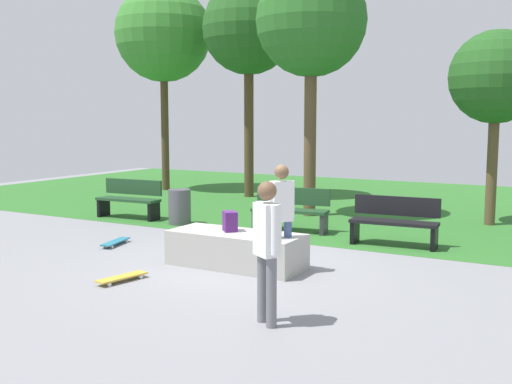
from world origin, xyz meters
TOP-DOWN VIEW (x-y plane):
  - ground_plane at (0.00, 0.00)m, footprint 28.00×28.00m
  - grass_lawn at (0.00, 7.90)m, footprint 26.60×12.19m
  - concrete_ledge at (-0.03, -0.30)m, footprint 2.18×0.89m
  - backpack_on_ledge at (-0.17, -0.26)m, footprint 0.34×0.34m
  - skater_performing_trick at (1.70, -2.48)m, footprint 0.38×0.34m
  - skater_watching at (0.80, -0.33)m, footprint 0.36×0.37m
  - skateboard_by_ledge at (-1.01, -1.89)m, footprint 0.36×0.82m
  - skateboard_spare at (-2.85, 0.00)m, footprint 0.38×0.82m
  - park_bench_by_oak at (-4.69, 2.53)m, footprint 1.63×0.57m
  - park_bench_far_left at (1.72, 2.51)m, footprint 1.63×0.58m
  - park_bench_far_right at (-0.60, 2.87)m, footprint 1.65×0.69m
  - tree_leaning_ash at (2.92, 5.74)m, footprint 2.02×2.02m
  - tree_tall_oak at (-4.19, 7.34)m, footprint 2.73×2.73m
  - tree_broad_elm at (-1.12, 4.97)m, footprint 2.62×2.62m
  - tree_slender_maple at (-7.46, 7.51)m, footprint 3.09×3.09m
  - trash_bin at (-3.15, 2.42)m, footprint 0.50×0.50m

SIDE VIEW (x-z plane):
  - ground_plane at x=0.00m, z-range 0.00..0.00m
  - grass_lawn at x=0.00m, z-range 0.00..0.01m
  - skateboard_by_ledge at x=-1.01m, z-range 0.02..0.10m
  - skateboard_spare at x=-2.85m, z-range 0.02..0.10m
  - concrete_ledge at x=-0.03m, z-range 0.00..0.56m
  - trash_bin at x=-3.15m, z-range 0.00..0.79m
  - park_bench_by_oak at x=-4.69m, z-range 0.03..0.94m
  - park_bench_far_left at x=1.72m, z-range 0.03..0.94m
  - park_bench_far_right at x=-0.60m, z-range 0.03..0.94m
  - backpack_on_ledge at x=-0.17m, z-range 0.56..0.88m
  - skater_performing_trick at x=1.70m, z-range 0.14..1.80m
  - skater_watching at x=0.80m, z-range 0.14..1.81m
  - tree_leaning_ash at x=2.92m, z-range 1.09..5.35m
  - tree_broad_elm at x=-1.12m, z-range 1.61..7.56m
  - tree_tall_oak at x=-4.19m, z-range 1.77..8.12m
  - tree_slender_maple at x=-7.46m, z-range 1.73..8.34m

